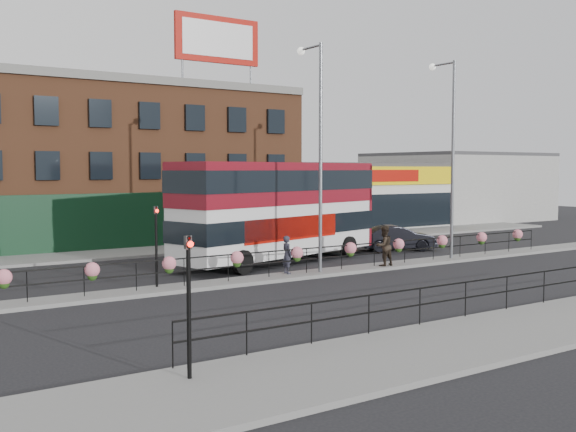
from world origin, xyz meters
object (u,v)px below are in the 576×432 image
lamp_column_west (317,137)px  lamp_column_east (449,142)px  car (397,238)px  pedestrian_a (287,255)px  pedestrian_b (384,246)px  double_decker_bus (280,201)px

lamp_column_west → lamp_column_east: size_ratio=1.00×
car → lamp_column_east: size_ratio=0.46×
pedestrian_a → pedestrian_b: 5.25m
pedestrian_b → pedestrian_a: bearing=-6.1°
pedestrian_b → lamp_column_east: lamp_column_east is taller
pedestrian_a → pedestrian_b: pedestrian_b is taller
double_decker_bus → pedestrian_b: bearing=-57.9°
lamp_column_east → pedestrian_b: bearing=-174.6°
car → pedestrian_b: size_ratio=2.45×
car → lamp_column_east: lamp_column_east is taller
double_decker_bus → lamp_column_west: 5.34m
double_decker_bus → pedestrian_a: bearing=-118.9°
pedestrian_b → lamp_column_west: bearing=-6.0°
double_decker_bus → lamp_column_west: bearing=-100.1°
pedestrian_a → pedestrian_b: size_ratio=0.88×
pedestrian_b → lamp_column_west: size_ratio=0.19×
car → pedestrian_a: size_ratio=2.79×
lamp_column_west → pedestrian_b: bearing=-6.3°
double_decker_bus → car: size_ratio=2.75×
car → lamp_column_west: (-9.31, -4.68, 5.51)m
pedestrian_a → lamp_column_east: bearing=-85.0°
double_decker_bus → pedestrian_a: size_ratio=7.68×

